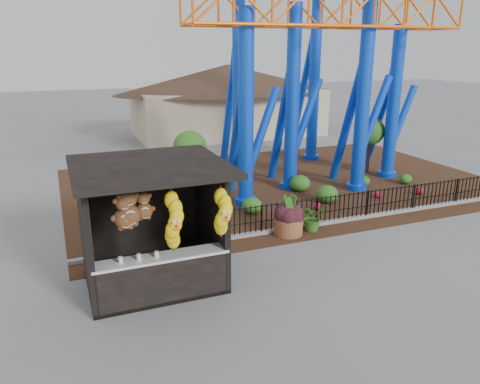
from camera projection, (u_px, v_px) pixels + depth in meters
name	position (u px, v px, depth m)	size (l,w,h in m)	color
ground	(281.00, 281.00, 11.86)	(120.00, 120.00, 0.00)	slate
mulch_bed	(281.00, 183.00, 20.37)	(18.00, 12.00, 0.02)	#331E11
curb	(347.00, 219.00, 15.92)	(18.00, 0.18, 0.12)	gray
prize_booth	(153.00, 229.00, 11.15)	(3.50, 3.40, 3.12)	black
picket_fence	(370.00, 204.00, 16.11)	(12.20, 0.06, 1.00)	black
roller_coaster	(307.00, 27.00, 19.06)	(11.00, 6.37, 10.82)	blue
terracotta_planter	(288.00, 226.00, 14.74)	(0.91, 0.91, 0.56)	brown
planter_foliage	(289.00, 208.00, 14.56)	(0.70, 0.70, 0.64)	black
potted_plant	(313.00, 217.00, 14.99)	(0.83, 0.72, 0.92)	#275117
landscaping	(317.00, 191.00, 18.26)	(8.26, 3.29, 0.68)	#295A1A
pavilion	(228.00, 88.00, 30.81)	(15.00, 15.00, 4.80)	#BFAD8C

